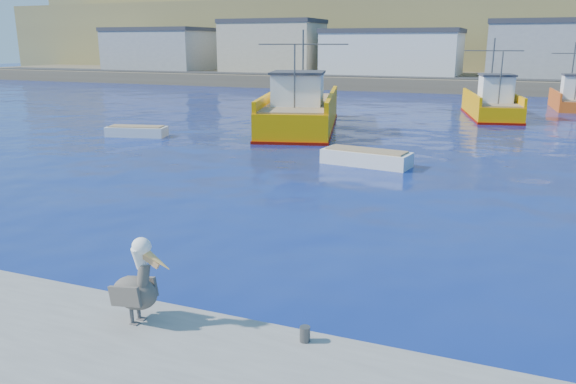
# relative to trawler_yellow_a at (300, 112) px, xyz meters

# --- Properties ---
(ground) EXTENTS (260.00, 260.00, 0.00)m
(ground) POSITION_rel_trawler_yellow_a_xyz_m (7.71, -24.81, -1.19)
(ground) COLOR navy
(ground) RESTS_ON ground
(dock_bollards) EXTENTS (36.20, 0.20, 0.30)m
(dock_bollards) POSITION_rel_trawler_yellow_a_xyz_m (8.31, -28.21, -0.54)
(dock_bollards) COLOR #4C4C4C
(dock_bollards) RESTS_ON dock
(far_shore) EXTENTS (200.00, 81.00, 24.00)m
(far_shore) POSITION_rel_trawler_yellow_a_xyz_m (7.71, 84.39, 7.79)
(far_shore) COLOR brown
(far_shore) RESTS_ON ground
(trawler_yellow_a) EXTENTS (8.16, 14.80, 6.87)m
(trawler_yellow_a) POSITION_rel_trawler_yellow_a_xyz_m (0.00, 0.00, 0.00)
(trawler_yellow_a) COLOR #E19301
(trawler_yellow_a) RESTS_ON ground
(trawler_yellow_b) EXTENTS (5.43, 10.41, 6.34)m
(trawler_yellow_b) POSITION_rel_trawler_yellow_a_xyz_m (12.25, 11.61, -0.22)
(trawler_yellow_b) COLOR #E19301
(trawler_yellow_b) RESTS_ON ground
(boat_orange) EXTENTS (3.82, 7.48, 5.95)m
(boat_orange) POSITION_rel_trawler_yellow_a_xyz_m (18.68, 20.22, -0.21)
(boat_orange) COLOR #CD4E14
(boat_orange) RESTS_ON ground
(skiff_left) EXTENTS (4.06, 2.20, 0.84)m
(skiff_left) POSITION_rel_trawler_yellow_a_xyz_m (-8.69, -7.14, -0.92)
(skiff_left) COLOR silver
(skiff_left) RESTS_ON ground
(skiff_mid) EXTENTS (4.57, 2.16, 0.96)m
(skiff_mid) POSITION_rel_trawler_yellow_a_xyz_m (7.35, -10.22, -0.89)
(skiff_mid) COLOR silver
(skiff_mid) RESTS_ON ground
(pelican) EXTENTS (1.47, 0.63, 1.82)m
(pelican) POSITION_rel_trawler_yellow_a_xyz_m (7.35, -28.73, 0.08)
(pelican) COLOR #595451
(pelican) RESTS_ON dock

